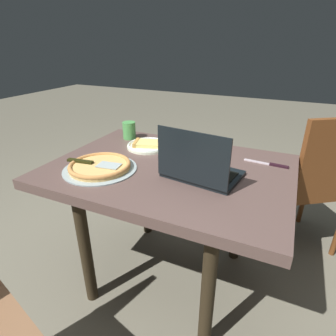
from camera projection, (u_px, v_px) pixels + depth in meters
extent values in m
plane|color=#716C5B|center=(169.00, 274.00, 1.68)|extent=(12.00, 12.00, 0.00)
cube|color=brown|center=(169.00, 171.00, 1.38)|extent=(1.17, 0.86, 0.05)
cylinder|color=black|center=(85.00, 249.00, 1.39)|extent=(0.06, 0.06, 0.68)
cylinder|color=black|center=(208.00, 293.00, 1.15)|extent=(0.06, 0.06, 0.68)
cylinder|color=black|center=(146.00, 191.00, 1.92)|extent=(0.06, 0.06, 0.68)
cylinder|color=black|center=(239.00, 213.00, 1.68)|extent=(0.06, 0.06, 0.68)
cube|color=black|center=(203.00, 174.00, 1.27)|extent=(0.36, 0.28, 0.02)
cube|color=black|center=(203.00, 171.00, 1.27)|extent=(0.31, 0.18, 0.00)
cube|color=black|center=(192.00, 158.00, 1.13)|extent=(0.33, 0.05, 0.23)
cube|color=silver|center=(192.00, 158.00, 1.13)|extent=(0.30, 0.05, 0.20)
cylinder|color=white|center=(148.00, 146.00, 1.61)|extent=(0.25, 0.25, 0.01)
torus|color=white|center=(148.00, 145.00, 1.61)|extent=(0.24, 0.24, 0.01)
cube|color=#E1CB6D|center=(148.00, 143.00, 1.60)|extent=(0.18, 0.15, 0.02)
cube|color=#C58E43|center=(136.00, 143.00, 1.61)|extent=(0.05, 0.12, 0.03)
cylinder|color=#97A9AB|center=(100.00, 169.00, 1.33)|extent=(0.36, 0.36, 0.01)
cylinder|color=tan|center=(100.00, 167.00, 1.33)|extent=(0.29, 0.29, 0.02)
torus|color=#C58445|center=(100.00, 165.00, 1.33)|extent=(0.30, 0.30, 0.02)
cube|color=#ADBEBE|center=(109.00, 165.00, 1.31)|extent=(0.12, 0.08, 0.00)
cube|color=black|center=(80.00, 161.00, 1.35)|extent=(0.14, 0.04, 0.01)
cube|color=beige|center=(260.00, 163.00, 1.41)|extent=(0.17, 0.03, 0.00)
cube|color=black|center=(279.00, 166.00, 1.36)|extent=(0.09, 0.03, 0.01)
cylinder|color=#4E9F4F|center=(129.00, 130.00, 1.74)|extent=(0.08, 0.08, 0.11)
cylinder|color=#482E0C|center=(129.00, 126.00, 1.72)|extent=(0.07, 0.07, 0.01)
cylinder|color=brown|center=(12.00, 328.00, 1.15)|extent=(0.03, 0.03, 0.41)
cube|color=brown|center=(303.00, 183.00, 1.78)|extent=(0.57, 0.57, 0.04)
cube|color=brown|center=(333.00, 159.00, 1.51)|extent=(0.35, 0.25, 0.46)
cylinder|color=brown|center=(304.00, 197.00, 2.08)|extent=(0.03, 0.03, 0.43)
cylinder|color=brown|center=(258.00, 202.00, 2.02)|extent=(0.03, 0.03, 0.43)
cylinder|color=brown|center=(286.00, 234.00, 1.69)|extent=(0.03, 0.03, 0.43)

